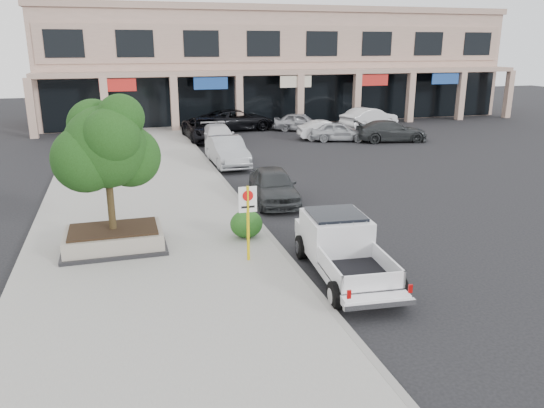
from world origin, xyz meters
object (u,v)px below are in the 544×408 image
Objects in this scene: curb_car_a at (274,185)px; curb_car_d at (205,129)px; lot_car_c at (391,131)px; curb_car_b at (227,151)px; pickup_truck at (346,251)px; planter at (114,239)px; lot_car_f at (369,118)px; lot_car_a at (338,131)px; planter_tree at (110,146)px; curb_car_c at (218,136)px; lot_car_e at (300,122)px; no_parking_sign at (248,213)px; lot_car_b at (327,130)px; lot_car_d at (237,120)px.

curb_car_a is 0.76× the size of curb_car_d.
curb_car_b is at bearing 118.78° from lot_car_c.
pickup_truck reaches higher than curb_car_b.
curb_car_a is at bearing 32.11° from planter.
curb_car_b is at bearing -93.72° from curb_car_d.
lot_car_f is (13.12, 17.66, 0.09)m from curb_car_a.
lot_car_a is 6.54m from lot_car_f.
curb_car_c is (6.50, 17.14, -2.71)m from planter_tree.
planter_tree is 7.94m from curb_car_a.
lot_car_c reaches higher than lot_car_a.
pickup_truck is 26.98m from lot_car_e.
planter_tree is at bearing 118.04° from lot_car_f.
pickup_truck is (2.41, -1.69, -0.81)m from no_parking_sign.
lot_car_b is at bearing 49.49° from lot_car_a.
lot_car_a is at bearing -140.69° from lot_car_b.
pickup_truck is 28.79m from lot_car_f.
curb_car_b is 1.18× the size of lot_car_b.
lot_car_b is at bearing -16.12° from curb_car_d.
lot_car_c is at bearing -110.64° from lot_car_b.
curb_car_c is at bearing 93.01° from lot_car_c.
planter_tree is 0.68× the size of lot_car_d.
curb_car_b is 5.69m from curb_car_c.
lot_car_f is (13.38, 1.82, 0.04)m from curb_car_d.
lot_car_a is 8.73m from lot_car_d.
planter_tree is (0.13, 0.15, 2.94)m from planter.
no_parking_sign is at bearing 149.78° from pickup_truck.
planter is 1.39× the size of no_parking_sign.
curb_car_d is 1.13× the size of lot_car_f.
curb_car_b is at bearing 157.83° from lot_car_d.
curb_car_b is at bearing 80.97° from no_parking_sign.
lot_car_f is at bearing 47.93° from planter_tree.
planter is 0.80× the size of lot_car_b.
lot_car_d is at bearing 56.76° from lot_car_a.
lot_car_c is 0.84× the size of lot_car_d.
lot_car_c is (11.92, 11.87, -0.01)m from curb_car_a.
lot_car_a is (15.00, 17.10, 0.20)m from planter.
pickup_truck is at bearing 165.38° from lot_car_b.
no_parking_sign is at bearing -96.75° from curb_car_c.
no_parking_sign is at bearing -28.45° from planter.
curb_car_b reaches higher than lot_car_b.
curb_car_d is at bearing 133.95° from lot_car_d.
curb_car_d is at bearing 95.00° from pickup_truck.
lot_car_e reaches higher than lot_car_a.
curb_car_c is 8.74m from lot_car_e.
curb_car_a reaches higher than lot_car_c.
lot_car_d is at bearing 68.56° from planter.
curb_car_a reaches higher than lot_car_b.
planter is at bearing 154.91° from lot_car_a.
no_parking_sign reaches higher than lot_car_a.
curb_car_b reaches higher than lot_car_e.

